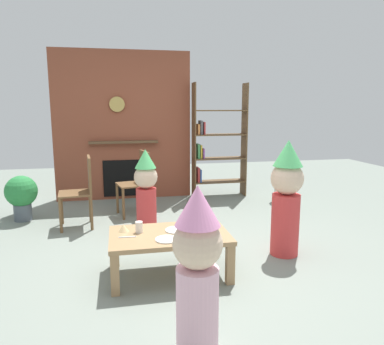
% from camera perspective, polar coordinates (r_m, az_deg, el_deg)
% --- Properties ---
extents(ground_plane, '(12.00, 12.00, 0.00)m').
position_cam_1_polar(ground_plane, '(3.92, -1.00, -12.50)').
color(ground_plane, gray).
extents(brick_fireplace_feature, '(2.20, 0.28, 2.40)m').
position_cam_1_polar(brick_fireplace_feature, '(6.17, -10.63, 7.03)').
color(brick_fireplace_feature, brown).
rests_on(brick_fireplace_feature, ground_plane).
extents(bookshelf, '(0.90, 0.28, 1.90)m').
position_cam_1_polar(bookshelf, '(6.21, 3.65, 4.35)').
color(bookshelf, brown).
rests_on(bookshelf, ground_plane).
extents(coffee_table, '(1.06, 0.65, 0.39)m').
position_cam_1_polar(coffee_table, '(3.36, -3.52, -10.36)').
color(coffee_table, '#9E7A51').
rests_on(coffee_table, ground_plane).
extents(paper_cup_near_left, '(0.06, 0.06, 0.10)m').
position_cam_1_polar(paper_cup_near_left, '(3.18, 0.93, -9.46)').
color(paper_cup_near_left, silver).
rests_on(paper_cup_near_left, coffee_table).
extents(paper_cup_near_right, '(0.07, 0.07, 0.10)m').
position_cam_1_polar(paper_cup_near_right, '(3.38, -8.22, -8.37)').
color(paper_cup_near_right, silver).
rests_on(paper_cup_near_right, coffee_table).
extents(paper_cup_center, '(0.08, 0.08, 0.10)m').
position_cam_1_polar(paper_cup_center, '(3.54, 1.16, -7.37)').
color(paper_cup_center, '#E5666B').
rests_on(paper_cup_center, coffee_table).
extents(paper_plate_front, '(0.21, 0.21, 0.01)m').
position_cam_1_polar(paper_plate_front, '(3.40, -2.34, -8.91)').
color(paper_plate_front, white).
rests_on(paper_plate_front, coffee_table).
extents(paper_plate_rear, '(0.20, 0.20, 0.01)m').
position_cam_1_polar(paper_plate_rear, '(3.18, -3.93, -10.31)').
color(paper_plate_rear, white).
rests_on(paper_plate_rear, coffee_table).
extents(birthday_cake_slice, '(0.10, 0.10, 0.07)m').
position_cam_1_polar(birthday_cake_slice, '(3.42, -10.60, -8.44)').
color(birthday_cake_slice, '#EAC68C').
rests_on(birthday_cake_slice, coffee_table).
extents(table_fork, '(0.15, 0.02, 0.01)m').
position_cam_1_polar(table_fork, '(3.29, -10.01, -9.82)').
color(table_fork, silver).
rests_on(table_fork, coffee_table).
extents(child_with_cone_hat, '(0.30, 0.30, 1.07)m').
position_cam_1_polar(child_with_cone_hat, '(2.24, 0.85, -14.77)').
color(child_with_cone_hat, '#EAB2C6').
rests_on(child_with_cone_hat, ground_plane).
extents(child_in_pink, '(0.33, 0.33, 1.19)m').
position_cam_1_polar(child_in_pink, '(3.84, 14.44, -3.43)').
color(child_in_pink, '#D13838').
rests_on(child_in_pink, ground_plane).
extents(child_by_the_chairs, '(0.28, 0.28, 1.02)m').
position_cam_1_polar(child_by_the_chairs, '(4.45, -7.15, -2.54)').
color(child_by_the_chairs, '#D13838').
rests_on(child_by_the_chairs, ground_plane).
extents(dining_chair_left, '(0.44, 0.44, 0.90)m').
position_cam_1_polar(dining_chair_left, '(4.83, -16.63, -2.21)').
color(dining_chair_left, brown).
rests_on(dining_chair_left, ground_plane).
extents(dining_chair_middle, '(0.48, 0.48, 0.90)m').
position_cam_1_polar(dining_chair_middle, '(5.22, -8.27, -0.98)').
color(dining_chair_middle, brown).
rests_on(dining_chair_middle, ground_plane).
extents(potted_plant_tall, '(0.37, 0.37, 0.59)m').
position_cam_1_polar(potted_plant_tall, '(6.08, 14.01, -1.35)').
color(potted_plant_tall, beige).
rests_on(potted_plant_tall, ground_plane).
extents(potted_plant_short, '(0.42, 0.42, 0.61)m').
position_cam_1_polar(potted_plant_short, '(5.41, -24.96, -3.06)').
color(potted_plant_short, '#4C5660').
rests_on(potted_plant_short, ground_plane).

